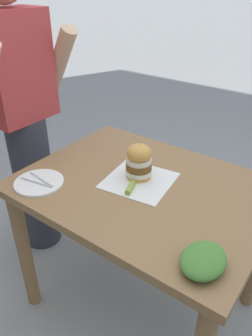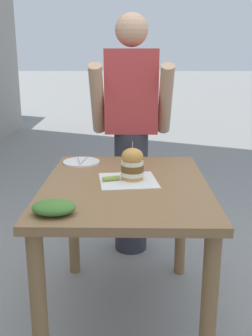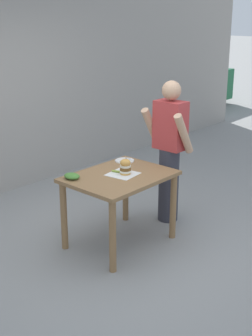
{
  "view_description": "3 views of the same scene",
  "coord_description": "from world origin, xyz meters",
  "px_view_note": "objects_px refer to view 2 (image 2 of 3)",
  "views": [
    {
      "loc": [
        -1.02,
        -0.65,
        1.6
      ],
      "look_at": [
        0.0,
        0.1,
        0.84
      ],
      "focal_mm": 35.0,
      "sensor_mm": 36.0,
      "label": 1
    },
    {
      "loc": [
        0.04,
        -1.89,
        1.41
      ],
      "look_at": [
        0.0,
        0.1,
        0.84
      ],
      "focal_mm": 42.0,
      "sensor_mm": 36.0,
      "label": 2
    },
    {
      "loc": [
        3.13,
        -3.4,
        2.43
      ],
      "look_at": [
        0.0,
        0.1,
        0.84
      ],
      "focal_mm": 50.0,
      "sensor_mm": 36.0,
      "label": 3
    }
  ],
  "objects_px": {
    "diner_across_table": "(131,134)",
    "side_salad": "(54,207)",
    "patio_table": "(126,208)",
    "sandwich": "(132,164)",
    "side_plate_with_forks": "(81,162)",
    "pickle_spear": "(111,178)"
  },
  "relations": [
    {
      "from": "pickle_spear",
      "to": "diner_across_table",
      "type": "distance_m",
      "value": 0.82
    },
    {
      "from": "pickle_spear",
      "to": "side_plate_with_forks",
      "type": "bearing_deg",
      "value": 118.99
    },
    {
      "from": "pickle_spear",
      "to": "diner_across_table",
      "type": "bearing_deg",
      "value": 83.08
    },
    {
      "from": "patio_table",
      "to": "diner_across_table",
      "type": "distance_m",
      "value": 0.86
    },
    {
      "from": "patio_table",
      "to": "side_plate_with_forks",
      "type": "xyz_separation_m",
      "value": [
        -0.27,
        0.38,
        0.14
      ]
    },
    {
      "from": "sandwich",
      "to": "patio_table",
      "type": "bearing_deg",
      "value": -122.38
    },
    {
      "from": "pickle_spear",
      "to": "side_salad",
      "type": "xyz_separation_m",
      "value": [
        -0.21,
        -0.44,
        0.01
      ]
    },
    {
      "from": "patio_table",
      "to": "side_salad",
      "type": "xyz_separation_m",
      "value": [
        -0.28,
        -0.41,
        0.16
      ]
    },
    {
      "from": "sandwich",
      "to": "side_plate_with_forks",
      "type": "height_order",
      "value": "sandwich"
    },
    {
      "from": "pickle_spear",
      "to": "sandwich",
      "type": "bearing_deg",
      "value": 16.08
    },
    {
      "from": "diner_across_table",
      "to": "side_salad",
      "type": "bearing_deg",
      "value": -103.88
    },
    {
      "from": "sandwich",
      "to": "side_salad",
      "type": "relative_size",
      "value": 1.11
    },
    {
      "from": "sandwich",
      "to": "diner_across_table",
      "type": "height_order",
      "value": "diner_across_table"
    },
    {
      "from": "patio_table",
      "to": "sandwich",
      "type": "relative_size",
      "value": 5.47
    },
    {
      "from": "diner_across_table",
      "to": "side_plate_with_forks",
      "type": "bearing_deg",
      "value": -123.4
    },
    {
      "from": "patio_table",
      "to": "side_plate_with_forks",
      "type": "distance_m",
      "value": 0.49
    },
    {
      "from": "sandwich",
      "to": "pickle_spear",
      "type": "bearing_deg",
      "value": -163.92
    },
    {
      "from": "sandwich",
      "to": "diner_across_table",
      "type": "xyz_separation_m",
      "value": [
        -0.01,
        0.78,
        0.01
      ]
    },
    {
      "from": "sandwich",
      "to": "side_plate_with_forks",
      "type": "xyz_separation_m",
      "value": [
        -0.31,
        0.33,
        -0.08
      ]
    },
    {
      "from": "patio_table",
      "to": "diner_across_table",
      "type": "bearing_deg",
      "value": 88.35
    },
    {
      "from": "sandwich",
      "to": "side_salad",
      "type": "distance_m",
      "value": 0.57
    },
    {
      "from": "sandwich",
      "to": "diner_across_table",
      "type": "distance_m",
      "value": 0.78
    }
  ]
}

